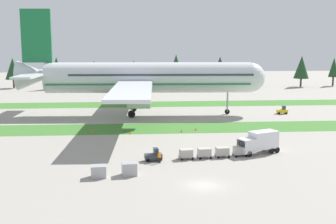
{
  "coord_description": "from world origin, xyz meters",
  "views": [
    {
      "loc": [
        -8.47,
        -51.93,
        18.02
      ],
      "look_at": [
        -2.08,
        32.68,
        4.0
      ],
      "focal_mm": 46.61,
      "sensor_mm": 36.0,
      "label": 1
    }
  ],
  "objects_px": {
    "ground_crew_marshaller": "(159,157)",
    "taxiway_marker_2": "(130,132)",
    "airliner": "(143,78)",
    "uld_container_1": "(129,169)",
    "taxiway_marker_3": "(196,129)",
    "uld_container_0": "(99,171)",
    "cargo_dolly_third": "(222,151)",
    "cargo_dolly_fourth": "(240,150)",
    "catering_truck": "(259,142)",
    "taxiway_marker_0": "(182,131)",
    "taxiway_marker_1": "(92,130)",
    "baggage_tug": "(154,156)",
    "cargo_dolly_lead": "(186,153)",
    "cargo_dolly_second": "(204,152)",
    "pushback_tractor": "(282,111)"
  },
  "relations": [
    {
      "from": "cargo_dolly_fourth",
      "to": "cargo_dolly_lead",
      "type": "bearing_deg",
      "value": 90.0
    },
    {
      "from": "cargo_dolly_fourth",
      "to": "taxiway_marker_3",
      "type": "bearing_deg",
      "value": 4.48
    },
    {
      "from": "airliner",
      "to": "pushback_tractor",
      "type": "bearing_deg",
      "value": 90.0
    },
    {
      "from": "airliner",
      "to": "cargo_dolly_third",
      "type": "relative_size",
      "value": 31.24
    },
    {
      "from": "catering_truck",
      "to": "uld_container_1",
      "type": "relative_size",
      "value": 3.65
    },
    {
      "from": "pushback_tractor",
      "to": "taxiway_marker_3",
      "type": "height_order",
      "value": "pushback_tractor"
    },
    {
      "from": "airliner",
      "to": "taxiway_marker_2",
      "type": "height_order",
      "value": "airliner"
    },
    {
      "from": "cargo_dolly_lead",
      "to": "cargo_dolly_fourth",
      "type": "bearing_deg",
      "value": -90.0
    },
    {
      "from": "uld_container_0",
      "to": "taxiway_marker_0",
      "type": "bearing_deg",
      "value": 63.13
    },
    {
      "from": "pushback_tractor",
      "to": "taxiway_marker_1",
      "type": "xyz_separation_m",
      "value": [
        -45.0,
        -18.21,
        -0.52
      ]
    },
    {
      "from": "catering_truck",
      "to": "taxiway_marker_0",
      "type": "height_order",
      "value": "catering_truck"
    },
    {
      "from": "taxiway_marker_3",
      "to": "uld_container_1",
      "type": "bearing_deg",
      "value": -114.51
    },
    {
      "from": "baggage_tug",
      "to": "catering_truck",
      "type": "height_order",
      "value": "catering_truck"
    },
    {
      "from": "uld_container_1",
      "to": "cargo_dolly_third",
      "type": "bearing_deg",
      "value": 29.57
    },
    {
      "from": "cargo_dolly_lead",
      "to": "ground_crew_marshaller",
      "type": "relative_size",
      "value": 1.36
    },
    {
      "from": "cargo_dolly_third",
      "to": "taxiway_marker_2",
      "type": "bearing_deg",
      "value": 31.65
    },
    {
      "from": "ground_crew_marshaller",
      "to": "taxiway_marker_0",
      "type": "relative_size",
      "value": 3.41
    },
    {
      "from": "baggage_tug",
      "to": "cargo_dolly_lead",
      "type": "distance_m",
      "value": 5.03
    },
    {
      "from": "airliner",
      "to": "uld_container_0",
      "type": "distance_m",
      "value": 50.4
    },
    {
      "from": "cargo_dolly_third",
      "to": "pushback_tractor",
      "type": "xyz_separation_m",
      "value": [
        22.87,
        38.84,
        -0.1
      ]
    },
    {
      "from": "uld_container_0",
      "to": "taxiway_marker_1",
      "type": "relative_size",
      "value": 3.4
    },
    {
      "from": "airliner",
      "to": "uld_container_1",
      "type": "height_order",
      "value": "airliner"
    },
    {
      "from": "cargo_dolly_third",
      "to": "pushback_tractor",
      "type": "height_order",
      "value": "pushback_tractor"
    },
    {
      "from": "uld_container_0",
      "to": "taxiway_marker_1",
      "type": "xyz_separation_m",
      "value": [
        -3.75,
        29.39,
        -0.51
      ]
    },
    {
      "from": "cargo_dolly_third",
      "to": "ground_crew_marshaller",
      "type": "bearing_deg",
      "value": 97.41
    },
    {
      "from": "cargo_dolly_second",
      "to": "taxiway_marker_2",
      "type": "xyz_separation_m",
      "value": [
        -11.66,
        18.42,
        -0.62
      ]
    },
    {
      "from": "cargo_dolly_third",
      "to": "taxiway_marker_3",
      "type": "height_order",
      "value": "cargo_dolly_third"
    },
    {
      "from": "pushback_tractor",
      "to": "taxiway_marker_3",
      "type": "xyz_separation_m",
      "value": [
        -24.14,
        -18.35,
        -0.53
      ]
    },
    {
      "from": "airliner",
      "to": "cargo_dolly_lead",
      "type": "bearing_deg",
      "value": 10.64
    },
    {
      "from": "cargo_dolly_second",
      "to": "cargo_dolly_third",
      "type": "distance_m",
      "value": 2.9
    },
    {
      "from": "baggage_tug",
      "to": "ground_crew_marshaller",
      "type": "height_order",
      "value": "baggage_tug"
    },
    {
      "from": "cargo_dolly_third",
      "to": "airliner",
      "type": "bearing_deg",
      "value": 8.67
    },
    {
      "from": "uld_container_1",
      "to": "cargo_dolly_second",
      "type": "bearing_deg",
      "value": 34.15
    },
    {
      "from": "ground_crew_marshaller",
      "to": "taxiway_marker_2",
      "type": "distance_m",
      "value": 21.16
    },
    {
      "from": "taxiway_marker_1",
      "to": "taxiway_marker_3",
      "type": "distance_m",
      "value": 20.86
    },
    {
      "from": "ground_crew_marshaller",
      "to": "taxiway_marker_3",
      "type": "distance_m",
      "value": 24.67
    },
    {
      "from": "airliner",
      "to": "cargo_dolly_fourth",
      "type": "xyz_separation_m",
      "value": [
        14.36,
        -40.11,
        -8.16
      ]
    },
    {
      "from": "cargo_dolly_third",
      "to": "cargo_dolly_fourth",
      "type": "relative_size",
      "value": 1.0
    },
    {
      "from": "baggage_tug",
      "to": "cargo_dolly_fourth",
      "type": "height_order",
      "value": "baggage_tug"
    },
    {
      "from": "taxiway_marker_2",
      "to": "taxiway_marker_3",
      "type": "bearing_deg",
      "value": 10.4
    },
    {
      "from": "cargo_dolly_third",
      "to": "uld_container_1",
      "type": "bearing_deg",
      "value": 112.4
    },
    {
      "from": "cargo_dolly_fourth",
      "to": "uld_container_0",
      "type": "xyz_separation_m",
      "value": [
        -21.26,
        -9.12,
        -0.11
      ]
    },
    {
      "from": "pushback_tractor",
      "to": "uld_container_1",
      "type": "distance_m",
      "value": 59.92
    },
    {
      "from": "cargo_dolly_third",
      "to": "uld_container_0",
      "type": "bearing_deg",
      "value": 108.29
    },
    {
      "from": "catering_truck",
      "to": "uld_container_0",
      "type": "xyz_separation_m",
      "value": [
        -24.66,
        -10.48,
        -1.15
      ]
    },
    {
      "from": "baggage_tug",
      "to": "pushback_tractor",
      "type": "xyz_separation_m",
      "value": [
        33.61,
        40.2,
        0.0
      ]
    },
    {
      "from": "cargo_dolly_lead",
      "to": "cargo_dolly_second",
      "type": "distance_m",
      "value": 2.9
    },
    {
      "from": "cargo_dolly_third",
      "to": "ground_crew_marshaller",
      "type": "height_order",
      "value": "ground_crew_marshaller"
    },
    {
      "from": "cargo_dolly_lead",
      "to": "ground_crew_marshaller",
      "type": "distance_m",
      "value": 4.6
    },
    {
      "from": "uld_container_1",
      "to": "taxiway_marker_3",
      "type": "bearing_deg",
      "value": 65.49
    }
  ]
}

